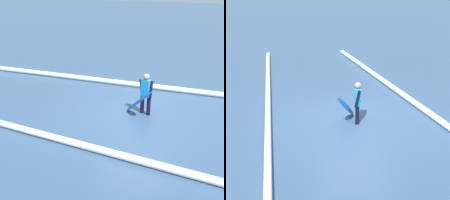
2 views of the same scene
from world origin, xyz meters
The scene contains 5 objects.
ground_plane centered at (0.00, 0.00, 0.00)m, with size 127.50×127.50×0.00m, color #344F70.
surfer centered at (-0.19, -0.07, 0.83)m, with size 0.50×0.36×1.49m.
surfboard centered at (-0.07, 0.31, 0.59)m, with size 1.34×1.06×1.21m.
wave_crest_foreground centered at (-1.57, -2.91, 0.11)m, with size 0.23×0.23×23.30m, color white.
wave_crest_midground centered at (2.41, 2.96, 0.10)m, with size 0.21×0.21×16.31m, color white.
Camera 2 is at (-9.70, 2.91, 4.88)m, focal length 49.69 mm.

